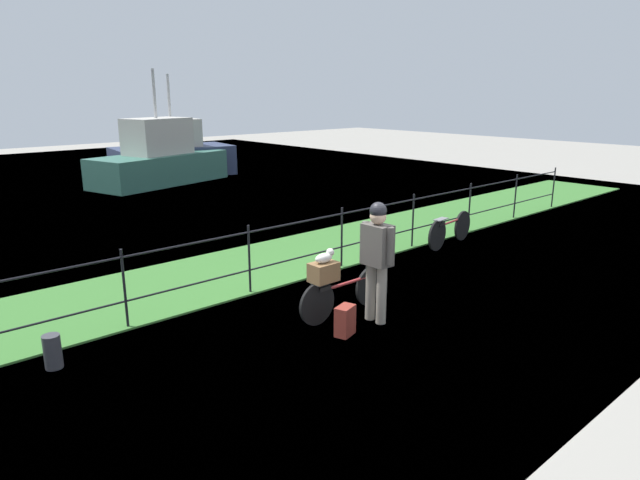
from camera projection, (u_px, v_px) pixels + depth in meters
name	position (u px, v px, depth m)	size (l,w,h in m)	color
ground_plane	(394.00, 316.00, 7.92)	(60.00, 60.00, 0.00)	gray
grass_strip	(260.00, 264.00, 10.24)	(27.00, 2.40, 0.03)	#38702D
harbor_water	(87.00, 199.00, 16.55)	(30.00, 30.00, 0.00)	#60849E
iron_fence	(299.00, 243.00, 9.27)	(18.04, 0.04, 1.11)	black
bicycle_main	(344.00, 294.00, 7.87)	(1.67, 0.16, 0.60)	black
wooden_crate	(324.00, 272.00, 7.51)	(0.38, 0.26, 0.26)	brown
terrier_dog	(325.00, 257.00, 7.47)	(0.32, 0.14, 0.18)	silver
cyclist_person	(377.00, 252.00, 7.48)	(0.26, 0.54, 1.68)	gray
backpack_on_paving	(345.00, 321.00, 7.24)	(0.28, 0.18, 0.40)	maroon
mooring_bollard	(53.00, 352.00, 6.38)	(0.20, 0.20, 0.40)	#38383D
bicycle_parked	(450.00, 230.00, 11.45)	(1.70, 0.29, 0.63)	black
moored_boat_mid	(159.00, 160.00, 19.08)	(5.05, 3.04, 3.82)	#336656
moored_boat_far	(173.00, 155.00, 20.87)	(4.54, 2.69, 3.70)	#2D3856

